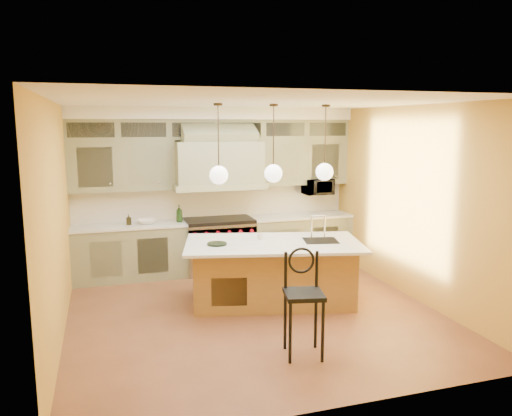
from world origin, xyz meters
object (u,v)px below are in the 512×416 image
object	(u,v)px
range	(219,245)
kitchen_island	(273,271)
counter_stool	(303,296)
microwave	(318,187)

from	to	relation	value
range	kitchen_island	bearing A→B (deg)	-77.23
counter_stool	microwave	world-z (taller)	microwave
kitchen_island	microwave	bearing A→B (deg)	63.99
range	kitchen_island	world-z (taller)	kitchen_island
range	microwave	distance (m)	2.18
range	counter_stool	xyz separation A→B (m)	(0.17, -3.51, 0.22)
kitchen_island	counter_stool	bearing A→B (deg)	-84.62
kitchen_island	counter_stool	size ratio (longest dim) A/B	2.27
counter_stool	microwave	size ratio (longest dim) A/B	2.26
microwave	range	bearing A→B (deg)	-176.88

